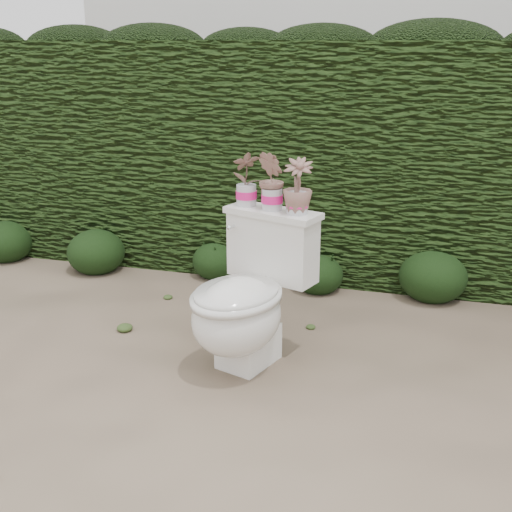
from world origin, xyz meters
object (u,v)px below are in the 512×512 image
(toilet, at_px, (246,301))
(potted_plant_left, at_px, (246,180))
(potted_plant_center, at_px, (272,182))
(potted_plant_right, at_px, (298,188))

(toilet, height_order, potted_plant_left, potted_plant_left)
(potted_plant_center, xyz_separation_m, potted_plant_right, (0.14, -0.05, -0.01))
(potted_plant_left, relative_size, potted_plant_center, 0.94)
(potted_plant_right, bearing_deg, potted_plant_left, 153.33)
(potted_plant_left, height_order, potted_plant_right, potted_plant_left)
(toilet, relative_size, potted_plant_left, 2.90)
(potted_plant_left, bearing_deg, potted_plant_center, 125.94)
(potted_plant_left, bearing_deg, potted_plant_right, 125.94)
(potted_plant_left, distance_m, potted_plant_right, 0.31)
(potted_plant_center, distance_m, potted_plant_right, 0.15)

